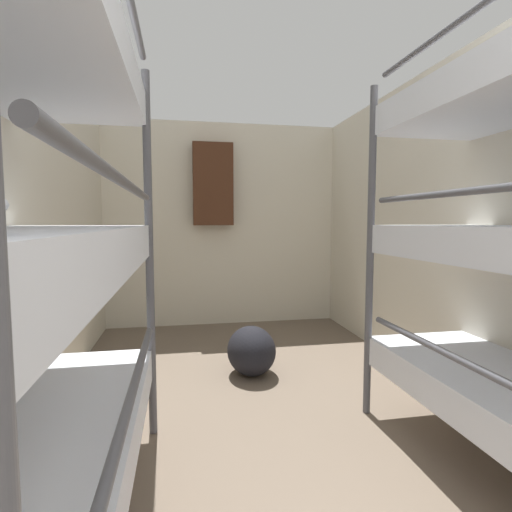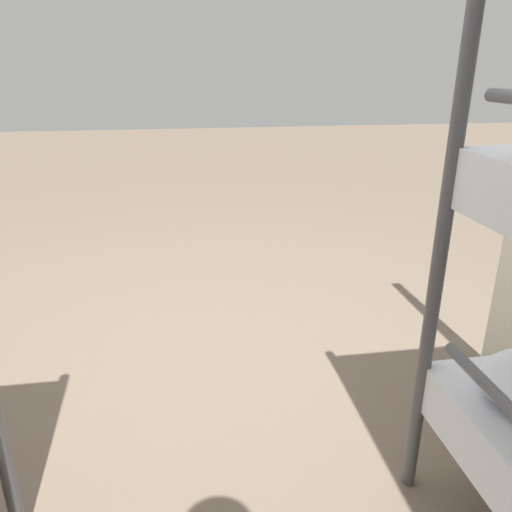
% 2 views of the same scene
% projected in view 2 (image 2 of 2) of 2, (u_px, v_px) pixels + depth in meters
% --- Properties ---
extents(ground_plane, '(20.00, 20.00, 0.00)m').
position_uv_depth(ground_plane, '(212.00, 399.00, 2.19)').
color(ground_plane, '#6B5B4C').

